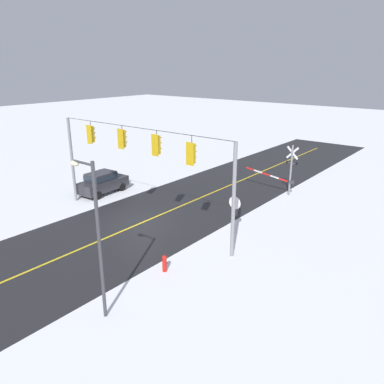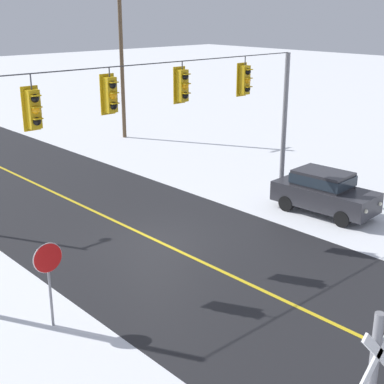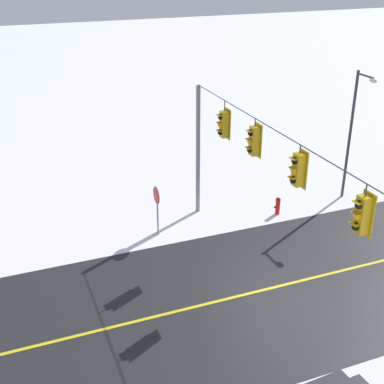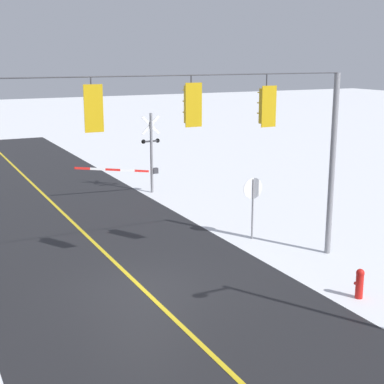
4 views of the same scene
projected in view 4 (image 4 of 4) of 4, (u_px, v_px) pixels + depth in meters
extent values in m
plane|color=white|center=(141.00, 288.00, 17.04)|extent=(160.00, 160.00, 0.00)
cylinder|color=gray|center=(332.00, 166.00, 19.37)|extent=(0.20, 0.20, 6.20)
cylinder|color=#38383D|center=(137.00, 76.00, 15.61)|extent=(14.00, 0.04, 0.04)
cylinder|color=#38383D|center=(267.00, 81.00, 17.50)|extent=(0.04, 0.04, 0.44)
cube|color=#C6990F|center=(266.00, 106.00, 17.68)|extent=(0.34, 0.28, 1.08)
cube|color=#C6990F|center=(269.00, 106.00, 17.54)|extent=(0.52, 0.03, 1.26)
sphere|color=black|center=(264.00, 95.00, 17.74)|extent=(0.24, 0.24, 0.24)
cube|color=#C6990F|center=(262.00, 92.00, 17.78)|extent=(0.26, 0.16, 0.03)
sphere|color=#F99E0F|center=(263.00, 106.00, 17.81)|extent=(0.24, 0.24, 0.24)
cube|color=#C6990F|center=(262.00, 103.00, 17.85)|extent=(0.26, 0.16, 0.03)
sphere|color=black|center=(263.00, 116.00, 17.89)|extent=(0.24, 0.24, 0.24)
cube|color=#C6990F|center=(262.00, 113.00, 17.93)|extent=(0.26, 0.16, 0.03)
cylinder|color=#38383D|center=(191.00, 80.00, 16.36)|extent=(0.04, 0.04, 0.30)
cube|color=#C6990F|center=(191.00, 105.00, 16.52)|extent=(0.34, 0.28, 1.08)
cube|color=#C6990F|center=(194.00, 105.00, 16.38)|extent=(0.52, 0.03, 1.26)
sphere|color=black|center=(189.00, 93.00, 16.58)|extent=(0.24, 0.24, 0.24)
cube|color=#C6990F|center=(188.00, 90.00, 16.62)|extent=(0.26, 0.16, 0.03)
sphere|color=#F99E0F|center=(189.00, 104.00, 16.65)|extent=(0.24, 0.24, 0.24)
cube|color=#C6990F|center=(188.00, 101.00, 16.69)|extent=(0.26, 0.16, 0.03)
sphere|color=black|center=(189.00, 115.00, 16.73)|extent=(0.24, 0.24, 0.24)
cube|color=#C6990F|center=(188.00, 112.00, 16.77)|extent=(0.26, 0.16, 0.03)
cylinder|color=#38383D|center=(91.00, 82.00, 15.07)|extent=(0.04, 0.04, 0.28)
cube|color=#C6990F|center=(92.00, 108.00, 15.23)|extent=(0.34, 0.28, 1.08)
cube|color=#C6990F|center=(94.00, 109.00, 15.09)|extent=(0.52, 0.03, 1.26)
sphere|color=black|center=(90.00, 96.00, 15.29)|extent=(0.24, 0.24, 0.24)
cube|color=#C6990F|center=(89.00, 92.00, 15.33)|extent=(0.26, 0.16, 0.03)
sphere|color=#F99E0F|center=(90.00, 108.00, 15.36)|extent=(0.24, 0.24, 0.24)
cube|color=#C6990F|center=(89.00, 104.00, 15.40)|extent=(0.26, 0.16, 0.03)
sphere|color=black|center=(91.00, 120.00, 15.43)|extent=(0.24, 0.24, 0.24)
cube|color=#C6990F|center=(90.00, 116.00, 15.48)|extent=(0.26, 0.16, 0.03)
cylinder|color=gray|center=(253.00, 209.00, 21.37)|extent=(0.07, 0.07, 2.30)
cylinder|color=#B71414|center=(253.00, 188.00, 21.22)|extent=(0.76, 0.03, 0.76)
cylinder|color=white|center=(253.00, 188.00, 21.20)|extent=(0.80, 0.01, 0.80)
cylinder|color=gray|center=(152.00, 153.00, 28.52)|extent=(0.14, 0.14, 4.00)
cube|color=white|center=(151.00, 125.00, 28.24)|extent=(0.98, 0.04, 0.98)
cube|color=white|center=(151.00, 125.00, 28.24)|extent=(0.98, 0.04, 0.98)
cube|color=#38383D|center=(151.00, 141.00, 28.41)|extent=(0.80, 0.06, 0.08)
sphere|color=black|center=(158.00, 141.00, 28.63)|extent=(0.22, 0.22, 0.22)
sphere|color=black|center=(143.00, 142.00, 28.30)|extent=(0.22, 0.22, 0.22)
cube|color=red|center=(141.00, 171.00, 28.47)|extent=(0.76, 0.08, 0.20)
cube|color=white|center=(127.00, 170.00, 28.12)|extent=(0.76, 0.08, 0.20)
cube|color=red|center=(113.00, 170.00, 27.77)|extent=(0.76, 0.08, 0.20)
cube|color=white|center=(98.00, 169.00, 27.42)|extent=(0.76, 0.08, 0.20)
cube|color=red|center=(82.00, 168.00, 27.07)|extent=(0.76, 0.08, 0.20)
cube|color=#38383D|center=(155.00, 171.00, 28.81)|extent=(0.28, 0.20, 0.28)
cylinder|color=red|center=(359.00, 286.00, 16.27)|extent=(0.22, 0.22, 0.70)
sphere|color=red|center=(360.00, 273.00, 16.17)|extent=(0.24, 0.24, 0.24)
cylinder|color=red|center=(356.00, 284.00, 16.38)|extent=(0.09, 0.10, 0.09)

